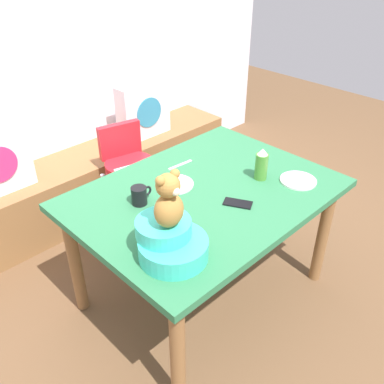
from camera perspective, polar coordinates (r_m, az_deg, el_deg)
The scene contains 14 objects.
ground_plane at distance 2.74m, azimuth 1.51°, elevation -13.05°, with size 8.00×8.00×0.00m, color brown.
back_wall at distance 3.23m, azimuth -19.23°, elevation 19.27°, with size 4.40×0.10×2.60m, color silver.
window_bench at distance 3.40m, azimuth -13.88°, elevation 1.06°, with size 2.60×0.44×0.46m, color olive.
pillow_floral_right at distance 3.47m, azimuth -6.53°, elevation 10.86°, with size 0.44×0.15×0.44m.
dining_table at distance 2.32m, azimuth 1.74°, elevation -1.83°, with size 1.38×1.02×0.74m.
highchair at distance 2.98m, azimuth -8.42°, elevation 3.42°, with size 0.39×0.50×0.79m.
infant_seat_teal at distance 1.82m, azimuth -2.96°, elevation -6.68°, with size 0.30×0.33×0.16m.
teddy_bear at distance 1.69m, azimuth -3.14°, elevation -1.29°, with size 0.13×0.12×0.25m.
ketchup_bottle at distance 2.37m, azimuth 9.29°, elevation 3.64°, with size 0.07×0.07×0.18m.
coffee_mug at distance 2.16m, azimuth -7.04°, elevation -0.45°, with size 0.12×0.08×0.09m.
dinner_plate_near at distance 2.42m, azimuth 14.04°, elevation 1.50°, with size 0.20×0.20×0.01m, color white.
dinner_plate_far at distance 2.32m, azimuth -2.26°, elevation 1.04°, with size 0.20×0.20×0.01m, color white.
cell_phone at distance 2.18m, azimuth 6.16°, elevation -1.51°, with size 0.07×0.14×0.01m, color black.
table_fork at distance 2.51m, azimuth -1.59°, elevation 3.66°, with size 0.02×0.17×0.01m, color silver.
Camera 1 is at (-1.39, -1.31, 1.97)m, focal length 39.81 mm.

